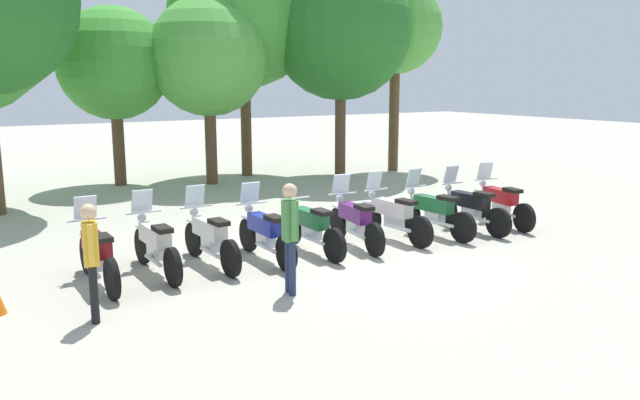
{
  "coord_description": "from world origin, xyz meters",
  "views": [
    {
      "loc": [
        -6.46,
        -9.97,
        3.24
      ],
      "look_at": [
        0.0,
        0.5,
        0.9
      ],
      "focal_mm": 35.41,
      "sensor_mm": 36.0,
      "label": 1
    }
  ],
  "objects_px": {
    "tree_5": "(341,29)",
    "motorcycle_1": "(155,244)",
    "motorcycle_8": "(470,207)",
    "tree_6": "(396,28)",
    "tree_3": "(208,57)",
    "tree_4": "(244,12)",
    "motorcycle_3": "(265,233)",
    "motorcycle_6": "(393,215)",
    "motorcycle_9": "(500,202)",
    "motorcycle_7": "(433,211)",
    "person_0": "(290,230)",
    "motorcycle_4": "(311,227)",
    "tree_2": "(114,64)",
    "motorcycle_2": "(210,237)",
    "motorcycle_5": "(354,221)",
    "person_1": "(91,254)",
    "motorcycle_0": "(97,254)"
  },
  "relations": [
    {
      "from": "motorcycle_2",
      "to": "motorcycle_7",
      "type": "xyz_separation_m",
      "value": [
        4.87,
        -0.39,
        0.0
      ]
    },
    {
      "from": "motorcycle_4",
      "to": "tree_4",
      "type": "distance_m",
      "value": 11.34
    },
    {
      "from": "motorcycle_5",
      "to": "motorcycle_6",
      "type": "relative_size",
      "value": 1.0
    },
    {
      "from": "tree_2",
      "to": "motorcycle_2",
      "type": "bearing_deg",
      "value": -95.37
    },
    {
      "from": "motorcycle_1",
      "to": "person_0",
      "type": "distance_m",
      "value": 2.6
    },
    {
      "from": "motorcycle_7",
      "to": "tree_6",
      "type": "relative_size",
      "value": 0.33
    },
    {
      "from": "tree_4",
      "to": "motorcycle_5",
      "type": "bearing_deg",
      "value": -102.93
    },
    {
      "from": "motorcycle_3",
      "to": "person_0",
      "type": "xyz_separation_m",
      "value": [
        -0.5,
        -1.85,
        0.5
      ]
    },
    {
      "from": "motorcycle_5",
      "to": "person_0",
      "type": "xyz_separation_m",
      "value": [
        -2.45,
        -1.81,
        0.5
      ]
    },
    {
      "from": "person_0",
      "to": "tree_3",
      "type": "bearing_deg",
      "value": -97.39
    },
    {
      "from": "motorcycle_9",
      "to": "person_0",
      "type": "height_order",
      "value": "person_0"
    },
    {
      "from": "motorcycle_4",
      "to": "tree_5",
      "type": "height_order",
      "value": "tree_5"
    },
    {
      "from": "motorcycle_3",
      "to": "motorcycle_9",
      "type": "height_order",
      "value": "same"
    },
    {
      "from": "person_0",
      "to": "motorcycle_2",
      "type": "bearing_deg",
      "value": -68.66
    },
    {
      "from": "tree_4",
      "to": "motorcycle_6",
      "type": "bearing_deg",
      "value": -97.42
    },
    {
      "from": "motorcycle_7",
      "to": "motorcycle_2",
      "type": "bearing_deg",
      "value": 80.69
    },
    {
      "from": "tree_5",
      "to": "tree_6",
      "type": "relative_size",
      "value": 1.08
    },
    {
      "from": "motorcycle_4",
      "to": "motorcycle_6",
      "type": "bearing_deg",
      "value": -91.61
    },
    {
      "from": "motorcycle_3",
      "to": "motorcycle_5",
      "type": "xyz_separation_m",
      "value": [
        1.95,
        -0.04,
        0.0
      ]
    },
    {
      "from": "person_0",
      "to": "tree_2",
      "type": "height_order",
      "value": "tree_2"
    },
    {
      "from": "motorcycle_8",
      "to": "tree_3",
      "type": "xyz_separation_m",
      "value": [
        -2.38,
        8.92,
        3.42
      ]
    },
    {
      "from": "motorcycle_4",
      "to": "tree_4",
      "type": "height_order",
      "value": "tree_4"
    },
    {
      "from": "motorcycle_5",
      "to": "motorcycle_7",
      "type": "height_order",
      "value": "same"
    },
    {
      "from": "tree_5",
      "to": "tree_6",
      "type": "xyz_separation_m",
      "value": [
        2.46,
        0.23,
        0.14
      ]
    },
    {
      "from": "motorcycle_9",
      "to": "person_1",
      "type": "height_order",
      "value": "person_1"
    },
    {
      "from": "motorcycle_9",
      "to": "tree_4",
      "type": "height_order",
      "value": "tree_4"
    },
    {
      "from": "motorcycle_7",
      "to": "motorcycle_8",
      "type": "distance_m",
      "value": 0.98
    },
    {
      "from": "tree_6",
      "to": "motorcycle_6",
      "type": "bearing_deg",
      "value": -128.18
    },
    {
      "from": "motorcycle_0",
      "to": "motorcycle_9",
      "type": "xyz_separation_m",
      "value": [
        8.77,
        -0.36,
        0.0
      ]
    },
    {
      "from": "person_0",
      "to": "motorcycle_7",
      "type": "bearing_deg",
      "value": -150.57
    },
    {
      "from": "motorcycle_2",
      "to": "person_0",
      "type": "relative_size",
      "value": 1.27
    },
    {
      "from": "motorcycle_8",
      "to": "tree_4",
      "type": "xyz_separation_m",
      "value": [
        -0.68,
        9.94,
        4.94
      ]
    },
    {
      "from": "motorcycle_4",
      "to": "tree_6",
      "type": "height_order",
      "value": "tree_6"
    },
    {
      "from": "person_1",
      "to": "motorcycle_0",
      "type": "bearing_deg",
      "value": 85.71
    },
    {
      "from": "motorcycle_1",
      "to": "tree_3",
      "type": "relative_size",
      "value": 0.38
    },
    {
      "from": "motorcycle_0",
      "to": "motorcycle_1",
      "type": "relative_size",
      "value": 1.0
    },
    {
      "from": "tree_5",
      "to": "motorcycle_1",
      "type": "bearing_deg",
      "value": -139.13
    },
    {
      "from": "motorcycle_2",
      "to": "motorcycle_5",
      "type": "bearing_deg",
      "value": -97.5
    },
    {
      "from": "motorcycle_5",
      "to": "tree_4",
      "type": "distance_m",
      "value": 11.13
    },
    {
      "from": "motorcycle_1",
      "to": "tree_3",
      "type": "distance_m",
      "value": 10.11
    },
    {
      "from": "motorcycle_0",
      "to": "motorcycle_4",
      "type": "height_order",
      "value": "motorcycle_0"
    },
    {
      "from": "motorcycle_9",
      "to": "tree_6",
      "type": "distance_m",
      "value": 10.0
    },
    {
      "from": "motorcycle_8",
      "to": "tree_6",
      "type": "xyz_separation_m",
      "value": [
        4.39,
        8.29,
        4.51
      ]
    },
    {
      "from": "motorcycle_7",
      "to": "tree_3",
      "type": "bearing_deg",
      "value": 4.36
    },
    {
      "from": "motorcycle_0",
      "to": "tree_4",
      "type": "xyz_separation_m",
      "value": [
        7.11,
        9.54,
        4.94
      ]
    },
    {
      "from": "motorcycle_3",
      "to": "tree_2",
      "type": "bearing_deg",
      "value": 0.89
    },
    {
      "from": "tree_4",
      "to": "motorcycle_9",
      "type": "bearing_deg",
      "value": -80.46
    },
    {
      "from": "motorcycle_3",
      "to": "tree_3",
      "type": "height_order",
      "value": "tree_3"
    },
    {
      "from": "tree_4",
      "to": "motorcycle_3",
      "type": "bearing_deg",
      "value": -113.37
    },
    {
      "from": "motorcycle_3",
      "to": "motorcycle_7",
      "type": "xyz_separation_m",
      "value": [
        3.89,
        -0.17,
        0.0
      ]
    }
  ]
}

